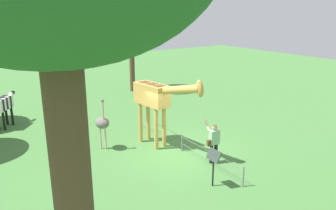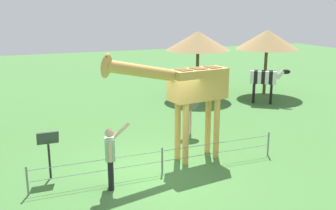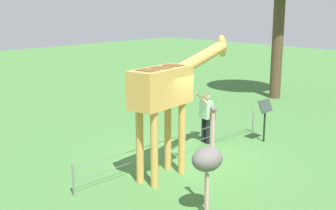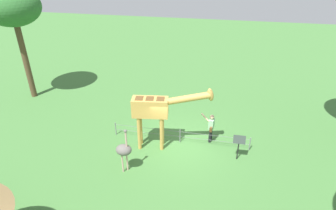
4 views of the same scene
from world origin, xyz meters
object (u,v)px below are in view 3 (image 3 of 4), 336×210
(info_sign, at_px, (265,112))
(giraffe, at_px, (169,89))
(visitor, at_px, (206,114))
(ostrich, at_px, (207,159))

(info_sign, bearing_deg, giraffe, 176.68)
(visitor, xyz_separation_m, ostrich, (-3.59, -3.04, 0.27))
(giraffe, relative_size, visitor, 2.31)
(visitor, bearing_deg, ostrich, -139.74)
(giraffe, relative_size, ostrich, 1.72)
(ostrich, bearing_deg, visitor, 40.26)
(giraffe, bearing_deg, info_sign, -3.32)
(giraffe, xyz_separation_m, info_sign, (3.94, -0.23, -1.23))
(giraffe, height_order, ostrich, giraffe)
(giraffe, distance_m, visitor, 3.03)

